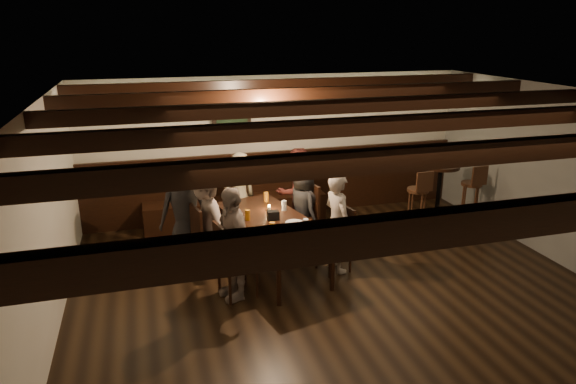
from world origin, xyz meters
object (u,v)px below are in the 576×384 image
object	(u,v)px
chair_right_near	(301,228)
bar_stool_left	(417,210)
chair_left_far	(236,274)
person_left_near	(206,220)
person_right_far	(337,223)
high_top_table	(439,186)
chair_left_near	(210,248)
person_bench_left	(184,211)
person_left_far	(233,243)
person_bench_right	(296,192)
dining_table	(271,223)
chair_right_far	(335,251)
person_right_near	(303,207)
bar_stool_right	(470,203)
person_bench_centre	(239,198)

from	to	relation	value
chair_right_near	bar_stool_left	bearing A→B (deg)	-104.13
chair_left_far	person_left_near	xyz separation A→B (m)	(-0.23, 0.87, 0.40)
person_right_far	high_top_table	distance (m)	2.40
chair_left_near	high_top_table	bearing A→B (deg)	84.38
chair_left_near	person_bench_left	xyz separation A→B (m)	(-0.28, 0.40, 0.44)
bar_stool_left	person_left_far	bearing A→B (deg)	-163.98
person_bench_right	bar_stool_left	xyz separation A→B (m)	(1.82, -0.52, -0.30)
person_bench_left	chair_left_near	bearing A→B (deg)	111.93
dining_table	person_left_near	world-z (taller)	person_left_near
person_right_far	high_top_table	bearing A→B (deg)	-77.37
chair_left_far	person_bench_right	bearing A→B (deg)	129.81
chair_left_far	chair_right_near	world-z (taller)	chair_right_near
chair_right_far	dining_table	bearing A→B (deg)	57.95
chair_left_near	chair_right_far	size ratio (longest dim) A/B	1.01
chair_left_near	person_bench_right	size ratio (longest dim) A/B	0.64
chair_left_far	person_bench_right	world-z (taller)	person_bench_right
chair_right_near	person_bench_right	distance (m)	0.63
bar_stool_left	person_right_near	bearing A→B (deg)	174.15
chair_right_near	high_top_table	bearing A→B (deg)	-98.97
person_bench_left	high_top_table	distance (m)	4.08
chair_left_far	person_bench_left	world-z (taller)	person_bench_left
person_bench_left	person_left_far	size ratio (longest dim) A/B	1.01
person_bench_left	person_right_near	distance (m)	1.71
chair_right_near	chair_right_far	world-z (taller)	chair_right_near
person_right_far	chair_left_far	bearing A→B (deg)	90.00
chair_left_near	bar_stool_left	bearing A→B (deg)	81.96
chair_left_near	bar_stool_right	size ratio (longest dim) A/B	0.84
person_bench_centre	high_top_table	xyz separation A→B (m)	(3.23, -0.25, -0.02)
person_left_near	person_right_far	xyz separation A→B (m)	(1.66, -0.54, -0.01)
chair_left_far	person_bench_centre	distance (m)	1.72
chair_left_near	person_left_near	size ratio (longest dim) A/B	0.65
person_left_near	high_top_table	distance (m)	3.86
chair_left_far	person_bench_centre	world-z (taller)	person_bench_centre
person_bench_right	person_left_near	world-z (taller)	person_bench_right
person_right_far	dining_table	bearing A→B (deg)	59.04
chair_left_near	bar_stool_right	world-z (taller)	bar_stool_right
person_left_near	person_right_far	world-z (taller)	person_left_near
person_bench_right	bar_stool_left	size ratio (longest dim) A/B	1.32
chair_left_far	person_bench_left	bearing A→B (deg)	-172.40
chair_right_far	person_right_near	bearing A→B (deg)	-2.00
chair_left_far	person_right_far	size ratio (longest dim) A/B	0.70
chair_right_far	person_left_near	distance (m)	1.77
bar_stool_left	chair_right_near	bearing A→B (deg)	174.38
person_left_far	chair_left_near	bearing A→B (deg)	178.02
chair_left_far	person_bench_centre	bearing A→B (deg)	154.36
person_left_far	bar_stool_left	size ratio (longest dim) A/B	1.32
person_right_far	bar_stool_right	bearing A→B (deg)	-84.67
chair_right_far	person_left_near	bearing A→B (deg)	58.50
chair_right_near	person_bench_right	world-z (taller)	person_bench_right
person_bench_left	high_top_table	bearing A→B (deg)	168.33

